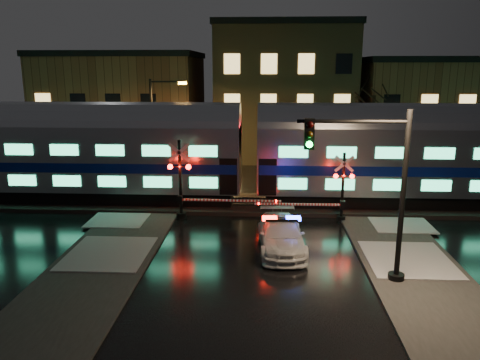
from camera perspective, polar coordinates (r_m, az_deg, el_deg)
name	(u,v)px	position (r m, az deg, el deg)	size (l,w,h in m)	color
ground	(257,235)	(23.40, 2.08, -6.71)	(120.00, 120.00, 0.00)	black
ballast	(258,204)	(28.11, 2.27, -2.96)	(90.00, 4.20, 0.24)	black
sidewalk_left	(83,285)	(19.12, -18.60, -12.07)	(4.00, 20.00, 0.12)	#2D2D2D
sidewalk_right	(432,294)	(18.90, 22.36, -12.71)	(4.00, 20.00, 0.12)	#2D2D2D
building_left	(124,107)	(46.07, -13.94, 8.67)	(14.00, 10.00, 9.00)	brown
building_mid	(283,93)	(44.55, 5.29, 10.46)	(12.00, 11.00, 11.50)	brown
building_right	(425,111)	(46.50, 21.64, 7.85)	(12.00, 10.00, 8.50)	brown
train	(249,150)	(27.38, 1.09, 3.62)	(51.00, 3.12, 5.92)	black
police_car	(281,235)	(21.41, 5.03, -6.68)	(2.27, 5.01, 1.59)	silver
crossing_signal_right	(336,194)	(25.41, 11.60, -1.68)	(5.31, 0.63, 3.76)	black
crossing_signal_left	(187,187)	(25.42, -6.52, -0.87)	(6.17, 0.67, 4.37)	black
traffic_light	(375,194)	(18.06, 16.11, -1.62)	(4.30, 0.74, 6.66)	black
streetlight	(156,126)	(32.03, -10.20, 6.45)	(2.47, 0.26, 7.39)	black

